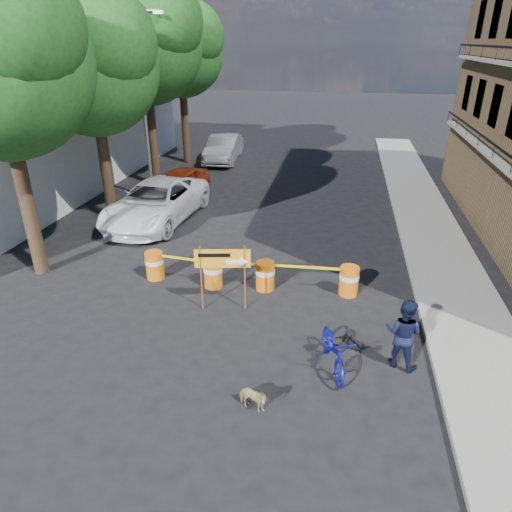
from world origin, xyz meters
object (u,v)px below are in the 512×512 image
at_px(barrel_mid_left, 213,273).
at_px(detour_sign, 230,263).
at_px(sedan_red, 178,186).
at_px(barrel_far_left, 155,265).
at_px(bicycle, 335,333).
at_px(sedan_silver, 224,148).
at_px(dog, 252,399).
at_px(barrel_mid_right, 265,275).
at_px(pedestrian, 403,334).
at_px(barrel_far_right, 349,280).
at_px(suv_white, 156,202).

relative_size(barrel_mid_left, detour_sign, 0.46).
relative_size(detour_sign, sedan_red, 0.45).
relative_size(barrel_far_left, sedan_red, 0.21).
bearing_deg(barrel_mid_left, bicycle, -40.47).
height_order(detour_sign, sedan_silver, detour_sign).
xyz_separation_m(dog, sedan_red, (-5.96, 12.50, 0.45)).
height_order(barrel_mid_right, bicycle, bicycle).
height_order(pedestrian, dog, pedestrian).
bearing_deg(detour_sign, barrel_mid_left, 114.65).
relative_size(barrel_far_left, pedestrian, 0.52).
relative_size(detour_sign, sedan_silver, 0.40).
distance_m(detour_sign, pedestrian, 4.75).
height_order(barrel_mid_left, detour_sign, detour_sign).
height_order(barrel_far_left, bicycle, bicycle).
height_order(barrel_far_right, bicycle, bicycle).
distance_m(barrel_far_left, suv_white, 5.12).
bearing_deg(dog, barrel_far_left, 57.47).
bearing_deg(barrel_far_left, sedan_silver, 96.12).
bearing_deg(barrel_mid_left, suv_white, 127.36).
xyz_separation_m(barrel_mid_right, sedan_red, (-5.37, 7.49, 0.27)).
xyz_separation_m(detour_sign, sedan_silver, (-4.44, 16.68, -0.63)).
bearing_deg(suv_white, detour_sign, -48.08).
height_order(barrel_far_left, barrel_mid_left, same).
bearing_deg(barrel_mid_right, sedan_silver, 108.63).
bearing_deg(bicycle, barrel_mid_right, 108.04).
relative_size(barrel_mid_right, sedan_silver, 0.18).
xyz_separation_m(barrel_far_left, barrel_mid_left, (1.96, -0.19, 0.00)).
xyz_separation_m(detour_sign, dog, (1.33, -3.71, -1.14)).
height_order(detour_sign, dog, detour_sign).
xyz_separation_m(pedestrian, sedan_red, (-9.04, 10.44, -0.12)).
xyz_separation_m(barrel_far_right, sedan_silver, (-7.67, 15.25, 0.33)).
distance_m(barrel_mid_right, suv_white, 7.23).
distance_m(detour_sign, suv_white, 7.69).
xyz_separation_m(barrel_mid_left, bicycle, (3.74, -3.19, 0.49)).
distance_m(barrel_far_right, detour_sign, 3.66).
bearing_deg(pedestrian, barrel_mid_right, -16.11).
xyz_separation_m(barrel_mid_left, sedan_red, (-3.78, 7.63, 0.27)).
bearing_deg(sedan_silver, bicycle, -71.55).
relative_size(barrel_far_left, barrel_mid_left, 1.00).
xyz_separation_m(barrel_far_right, bicycle, (-0.33, -3.46, 0.49)).
bearing_deg(sedan_silver, sedan_red, -94.31).
bearing_deg(barrel_mid_left, barrel_mid_right, 4.89).
relative_size(bicycle, sedan_red, 0.44).
relative_size(barrel_mid_right, barrel_far_right, 1.00).
xyz_separation_m(barrel_mid_left, suv_white, (-3.78, 4.96, 0.35)).
bearing_deg(barrel_far_right, pedestrian, -68.93).
distance_m(barrel_far_right, sedan_silver, 17.07).
relative_size(barrel_mid_right, dog, 1.31).
xyz_separation_m(detour_sign, suv_white, (-4.62, 6.12, -0.61)).
bearing_deg(barrel_mid_right, detour_sign, -119.98).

